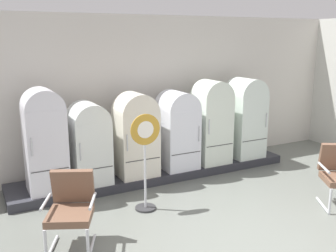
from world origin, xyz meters
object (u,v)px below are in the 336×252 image
at_px(refrigerator_5, 245,115).
at_px(refrigerator_2, 136,133).
at_px(refrigerator_0, 45,137).
at_px(sign_stand, 145,163).
at_px(refrigerator_4, 212,119).
at_px(armchair_left, 71,206).
at_px(refrigerator_1, 89,141).
at_px(refrigerator_3, 177,128).

bearing_deg(refrigerator_5, refrigerator_2, -179.04).
distance_m(refrigerator_0, refrigerator_5, 3.96).
bearing_deg(refrigerator_0, sign_stand, -41.36).
distance_m(refrigerator_4, armchair_left, 3.56).
xyz_separation_m(refrigerator_2, refrigerator_5, (2.42, 0.04, 0.07)).
relative_size(refrigerator_2, refrigerator_5, 0.92).
relative_size(refrigerator_0, armchair_left, 1.73).
xyz_separation_m(refrigerator_0, refrigerator_4, (3.13, -0.00, -0.02)).
height_order(refrigerator_0, refrigerator_1, refrigerator_0).
height_order(refrigerator_3, refrigerator_5, refrigerator_5).
bearing_deg(refrigerator_3, sign_stand, -135.58).
relative_size(refrigerator_0, refrigerator_5, 1.03).
xyz_separation_m(refrigerator_0, refrigerator_5, (3.96, 0.03, -0.03)).
bearing_deg(armchair_left, refrigerator_4, 27.24).
xyz_separation_m(refrigerator_1, refrigerator_2, (0.83, -0.05, 0.06)).
xyz_separation_m(refrigerator_1, sign_stand, (0.52, -1.13, -0.14)).
xyz_separation_m(refrigerator_1, refrigerator_3, (1.68, 0.01, 0.04)).
bearing_deg(sign_stand, refrigerator_4, 29.87).
height_order(refrigerator_0, refrigerator_3, refrigerator_0).
bearing_deg(refrigerator_2, refrigerator_1, 176.57).
bearing_deg(refrigerator_0, refrigerator_2, -0.29).
relative_size(refrigerator_4, armchair_left, 1.69).
relative_size(refrigerator_3, armchair_left, 1.52).
bearing_deg(refrigerator_2, refrigerator_5, 0.96).
xyz_separation_m(refrigerator_0, refrigerator_2, (1.54, -0.01, -0.10)).
relative_size(refrigerator_5, sign_stand, 1.08).
xyz_separation_m(refrigerator_3, refrigerator_5, (1.57, -0.01, 0.09)).
bearing_deg(refrigerator_5, refrigerator_1, 179.84).
bearing_deg(refrigerator_2, refrigerator_0, 179.71).
relative_size(refrigerator_1, sign_stand, 0.92).
relative_size(refrigerator_0, refrigerator_1, 1.20).
bearing_deg(refrigerator_4, refrigerator_2, -179.81).
height_order(refrigerator_4, refrigerator_5, refrigerator_4).
distance_m(refrigerator_1, refrigerator_5, 3.25).
bearing_deg(refrigerator_1, armchair_left, -113.62).
xyz_separation_m(refrigerator_2, armchair_left, (-1.55, -1.61, -0.40)).
distance_m(refrigerator_3, refrigerator_5, 1.57).
relative_size(refrigerator_2, armchair_left, 1.55).
bearing_deg(refrigerator_3, refrigerator_4, -3.85).
xyz_separation_m(refrigerator_1, armchair_left, (-0.73, -1.66, -0.34)).
relative_size(refrigerator_0, sign_stand, 1.11).
bearing_deg(refrigerator_5, refrigerator_3, 179.49).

